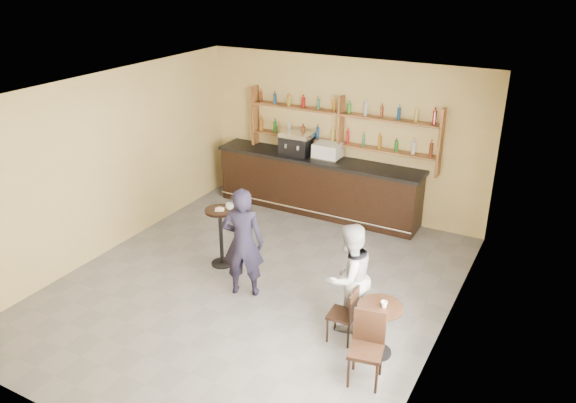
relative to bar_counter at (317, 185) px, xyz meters
The scene contains 23 objects.
floor 3.23m from the bar_counter, 83.14° to the right, with size 7.00×7.00×0.00m, color slate.
ceiling 4.10m from the bar_counter, 83.14° to the right, with size 7.00×7.00×0.00m, color white.
wall_back 1.13m from the bar_counter, 42.73° to the left, with size 7.00×7.00×0.00m, color #D4BA78.
wall_front 6.74m from the bar_counter, 86.74° to the right, with size 7.00×7.00×0.00m, color #D4BA78.
wall_left 4.22m from the bar_counter, 129.76° to the right, with size 7.00×7.00×0.00m, color #D4BA78.
wall_right 4.73m from the bar_counter, 42.99° to the right, with size 7.00×7.00×0.00m, color #D4BA78.
window_pane 5.61m from the bar_counter, 52.21° to the right, with size 2.00×2.00×0.00m, color white.
window_frame 5.61m from the bar_counter, 52.26° to the right, with size 0.04×1.70×2.10m, color black, non-canonical shape.
shelf_unit 1.29m from the bar_counter, 30.14° to the left, with size 4.00×0.26×1.40m, color brown, non-canonical shape.
liquor_bottles 1.45m from the bar_counter, 30.14° to the left, with size 3.68×0.10×1.00m, color #8C5919, non-canonical shape.
bar_counter is the anchor object (origin of this frame).
espresso_machine 0.97m from the bar_counter, behind, with size 0.65×0.42×0.47m, color black, non-canonical shape.
pastry_case 0.79m from the bar_counter, ahead, with size 0.56×0.45×0.33m, color silver, non-canonical shape.
pedestal_table 2.84m from the bar_counter, 100.00° to the right, with size 0.51×0.51×1.05m, color black, non-canonical shape.
napkin 2.87m from the bar_counter, 100.00° to the right, with size 0.15×0.15×0.00m, color white.
donut 2.88m from the bar_counter, 99.76° to the right, with size 0.12×0.12×0.04m, color #C68948.
cup_pedestal 2.76m from the bar_counter, 97.45° to the right, with size 0.13×0.13×0.11m, color white.
man_main 3.40m from the bar_counter, 84.29° to the right, with size 0.66×0.43×1.80m, color black.
cafe_table 4.68m from the bar_counter, 54.17° to the right, with size 0.60×0.60×0.76m, color black, non-canonical shape.
cup_cafe 4.71m from the bar_counter, 53.67° to the right, with size 0.09×0.09×0.08m, color white.
chair_west 4.34m from the bar_counter, 59.69° to the right, with size 0.36×0.36×0.83m, color black, non-canonical shape.
chair_south 5.20m from the bar_counter, 57.59° to the right, with size 0.41×0.41×0.95m, color black, non-canonical shape.
patron_second 4.03m from the bar_counter, 58.02° to the right, with size 0.79×0.62×1.63m, color gray.
Camera 1 is at (4.24, -6.65, 4.96)m, focal length 35.00 mm.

